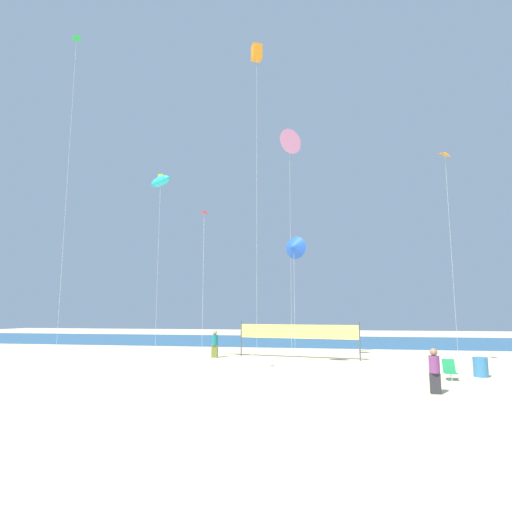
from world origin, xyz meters
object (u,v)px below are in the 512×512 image
object	(u,v)px
beachgoer_plum_shirt	(435,369)
kite_blue_delta	(294,247)
beach_handbag	(435,376)
trash_barrel	(481,367)
folding_beach_chair	(450,369)
kite_orange_box	(257,54)
kite_orange_diamond	(446,157)
volleyball_net	(297,333)
kite_pink_delta	(289,142)
kite_red_diamond	(205,218)
kite_cyan_inflatable	(161,182)
beachgoer_teal_shirt	(215,343)
kite_green_diamond	(75,57)

from	to	relation	value
beachgoer_plum_shirt	kite_blue_delta	bearing A→B (deg)	5.14
beach_handbag	trash_barrel	bearing A→B (deg)	29.73
folding_beach_chair	kite_orange_box	distance (m)	20.03
beachgoer_plum_shirt	kite_orange_diamond	size ratio (longest dim) A/B	0.13
trash_barrel	kite_blue_delta	distance (m)	10.96
volleyball_net	kite_orange_diamond	world-z (taller)	kite_orange_diamond
volleyball_net	kite_orange_diamond	distance (m)	13.90
kite_orange_box	kite_blue_delta	distance (m)	11.73
trash_barrel	kite_pink_delta	distance (m)	17.65
beachgoer_plum_shirt	trash_barrel	world-z (taller)	beachgoer_plum_shirt
trash_barrel	beach_handbag	size ratio (longest dim) A/B	2.31
kite_red_diamond	kite_cyan_inflatable	size ratio (longest dim) A/B	0.69
kite_red_diamond	kite_blue_delta	distance (m)	6.00
beachgoer_teal_shirt	kite_cyan_inflatable	xyz separation A→B (m)	(-2.46, -3.97, 10.05)
kite_red_diamond	kite_green_diamond	bearing A→B (deg)	175.37
trash_barrel	kite_blue_delta	size ratio (longest dim) A/B	0.12
beachgoer_plum_shirt	kite_pink_delta	world-z (taller)	kite_pink_delta
beach_handbag	kite_orange_diamond	world-z (taller)	kite_orange_diamond
kite_blue_delta	kite_pink_delta	bearing A→B (deg)	99.13
kite_red_diamond	kite_cyan_inflatable	xyz separation A→B (m)	(-4.30, 4.32, 3.49)
beachgoer_teal_shirt	kite_orange_box	world-z (taller)	kite_orange_box
beachgoer_plum_shirt	kite_green_diamond	distance (m)	24.50
kite_orange_diamond	kite_pink_delta	bearing A→B (deg)	163.18
beachgoer_plum_shirt	beach_handbag	bearing A→B (deg)	-46.48
kite_pink_delta	kite_orange_box	bearing A→B (deg)	-107.87
trash_barrel	beach_handbag	world-z (taller)	trash_barrel
folding_beach_chair	kite_pink_delta	distance (m)	17.26
beachgoer_plum_shirt	volleyball_net	world-z (taller)	volleyball_net
folding_beach_chair	trash_barrel	xyz separation A→B (m)	(1.64, 1.23, -0.02)
beachgoer_teal_shirt	kite_blue_delta	xyz separation A→B (m)	(5.74, -3.82, 5.69)
volleyball_net	trash_barrel	bearing A→B (deg)	-35.83
folding_beach_chair	kite_pink_delta	xyz separation A→B (m)	(-7.67, 6.70, 13.94)
beachgoer_plum_shirt	kite_orange_diamond	bearing A→B (deg)	-55.37
kite_orange_box	kite_blue_delta	bearing A→B (deg)	28.97
kite_red_diamond	kite_cyan_inflatable	bearing A→B (deg)	134.83
volleyball_net	kite_cyan_inflatable	bearing A→B (deg)	-150.25
kite_orange_box	kite_blue_delta	world-z (taller)	kite_orange_box
kite_green_diamond	trash_barrel	bearing A→B (deg)	4.58
trash_barrel	volleyball_net	bearing A→B (deg)	144.17
folding_beach_chair	trash_barrel	bearing A→B (deg)	81.53
folding_beach_chair	kite_green_diamond	distance (m)	25.59
beachgoer_teal_shirt	kite_green_diamond	xyz separation A→B (m)	(-6.28, -7.64, 16.48)
volleyball_net	kite_orange_diamond	bearing A→B (deg)	-23.33
beach_handbag	volleyball_net	bearing A→B (deg)	130.73
beachgoer_teal_shirt	kite_orange_box	xyz separation A→B (m)	(3.78, -4.90, 17.21)
kite_red_diamond	kite_orange_box	bearing A→B (deg)	60.07
beachgoer_teal_shirt	volleyball_net	world-z (taller)	volleyball_net
trash_barrel	beachgoer_teal_shirt	bearing A→B (deg)	157.64
kite_red_diamond	beachgoer_plum_shirt	bearing A→B (deg)	-14.12
folding_beach_chair	kite_orange_box	world-z (taller)	kite_orange_box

